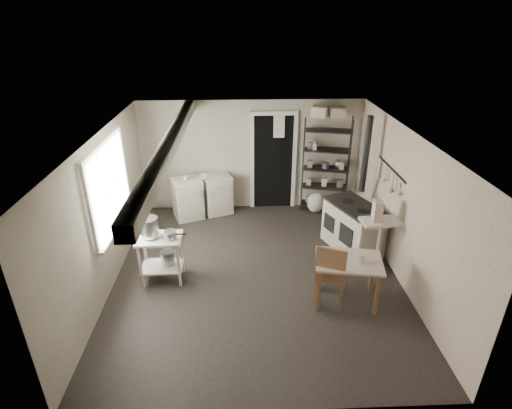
{
  "coord_description": "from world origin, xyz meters",
  "views": [
    {
      "loc": [
        -0.24,
        -5.36,
        3.84
      ],
      "look_at": [
        0.0,
        0.3,
        1.1
      ],
      "focal_mm": 28.0,
      "sensor_mm": 36.0,
      "label": 1
    }
  ],
  "objects_px": {
    "stockpot": "(149,227)",
    "base_cabinets": "(202,194)",
    "prep_table": "(161,258)",
    "work_table": "(347,279)",
    "shelf_rack": "(325,167)",
    "stove": "(353,227)",
    "flour_sack": "(316,202)",
    "chair": "(332,273)"
  },
  "relations": [
    {
      "from": "stockpot",
      "to": "base_cabinets",
      "type": "relative_size",
      "value": 0.24
    },
    {
      "from": "prep_table",
      "to": "work_table",
      "type": "height_order",
      "value": "prep_table"
    },
    {
      "from": "stockpot",
      "to": "shelf_rack",
      "type": "height_order",
      "value": "shelf_rack"
    },
    {
      "from": "prep_table",
      "to": "base_cabinets",
      "type": "xyz_separation_m",
      "value": [
        0.46,
        2.25,
        0.06
      ]
    },
    {
      "from": "shelf_rack",
      "to": "stove",
      "type": "distance_m",
      "value": 1.7
    },
    {
      "from": "prep_table",
      "to": "stove",
      "type": "xyz_separation_m",
      "value": [
        3.21,
        0.79,
        0.04
      ]
    },
    {
      "from": "stockpot",
      "to": "flour_sack",
      "type": "distance_m",
      "value": 3.77
    },
    {
      "from": "shelf_rack",
      "to": "work_table",
      "type": "xyz_separation_m",
      "value": [
        -0.25,
        -3.03,
        -0.57
      ]
    },
    {
      "from": "flour_sack",
      "to": "shelf_rack",
      "type": "bearing_deg",
      "value": 38.83
    },
    {
      "from": "shelf_rack",
      "to": "chair",
      "type": "height_order",
      "value": "shelf_rack"
    },
    {
      "from": "chair",
      "to": "flour_sack",
      "type": "distance_m",
      "value": 2.91
    },
    {
      "from": "base_cabinets",
      "to": "shelf_rack",
      "type": "bearing_deg",
      "value": -17.1
    },
    {
      "from": "prep_table",
      "to": "shelf_rack",
      "type": "xyz_separation_m",
      "value": [
        3.01,
        2.39,
        0.55
      ]
    },
    {
      "from": "stockpot",
      "to": "chair",
      "type": "xyz_separation_m",
      "value": [
        2.65,
        -0.65,
        -0.45
      ]
    },
    {
      "from": "base_cabinets",
      "to": "flour_sack",
      "type": "distance_m",
      "value": 2.37
    },
    {
      "from": "shelf_rack",
      "to": "flour_sack",
      "type": "height_order",
      "value": "shelf_rack"
    },
    {
      "from": "base_cabinets",
      "to": "chair",
      "type": "relative_size",
      "value": 1.24
    },
    {
      "from": "prep_table",
      "to": "base_cabinets",
      "type": "distance_m",
      "value": 2.3
    },
    {
      "from": "stockpot",
      "to": "flour_sack",
      "type": "height_order",
      "value": "stockpot"
    },
    {
      "from": "base_cabinets",
      "to": "work_table",
      "type": "distance_m",
      "value": 3.68
    },
    {
      "from": "stockpot",
      "to": "shelf_rack",
      "type": "bearing_deg",
      "value": 37.17
    },
    {
      "from": "shelf_rack",
      "to": "stove",
      "type": "relative_size",
      "value": 1.83
    },
    {
      "from": "prep_table",
      "to": "chair",
      "type": "distance_m",
      "value": 2.61
    },
    {
      "from": "work_table",
      "to": "base_cabinets",
      "type": "bearing_deg",
      "value": 128.5
    },
    {
      "from": "prep_table",
      "to": "flour_sack",
      "type": "xyz_separation_m",
      "value": [
        2.83,
        2.25,
        -0.16
      ]
    },
    {
      "from": "work_table",
      "to": "chair",
      "type": "height_order",
      "value": "chair"
    },
    {
      "from": "stockpot",
      "to": "shelf_rack",
      "type": "xyz_separation_m",
      "value": [
        3.13,
        2.38,
        0.01
      ]
    },
    {
      "from": "prep_table",
      "to": "stockpot",
      "type": "relative_size",
      "value": 2.61
    },
    {
      "from": "stove",
      "to": "work_table",
      "type": "bearing_deg",
      "value": -130.73
    },
    {
      "from": "shelf_rack",
      "to": "work_table",
      "type": "relative_size",
      "value": 2.16
    },
    {
      "from": "shelf_rack",
      "to": "chair",
      "type": "distance_m",
      "value": 3.1
    },
    {
      "from": "flour_sack",
      "to": "base_cabinets",
      "type": "bearing_deg",
      "value": 179.94
    },
    {
      "from": "shelf_rack",
      "to": "stove",
      "type": "xyz_separation_m",
      "value": [
        0.21,
        -1.61,
        -0.51
      ]
    },
    {
      "from": "chair",
      "to": "work_table",
      "type": "bearing_deg",
      "value": 23.41
    },
    {
      "from": "work_table",
      "to": "chair",
      "type": "bearing_deg",
      "value": -179.37
    },
    {
      "from": "base_cabinets",
      "to": "chair",
      "type": "xyz_separation_m",
      "value": [
        2.07,
        -2.88,
        0.02
      ]
    },
    {
      "from": "shelf_rack",
      "to": "flour_sack",
      "type": "xyz_separation_m",
      "value": [
        -0.18,
        -0.15,
        -0.71
      ]
    },
    {
      "from": "shelf_rack",
      "to": "chair",
      "type": "relative_size",
      "value": 1.99
    },
    {
      "from": "prep_table",
      "to": "stockpot",
      "type": "distance_m",
      "value": 0.56
    },
    {
      "from": "work_table",
      "to": "stockpot",
      "type": "bearing_deg",
      "value": 167.32
    },
    {
      "from": "flour_sack",
      "to": "stockpot",
      "type": "bearing_deg",
      "value": -142.93
    },
    {
      "from": "base_cabinets",
      "to": "work_table",
      "type": "relative_size",
      "value": 1.34
    }
  ]
}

